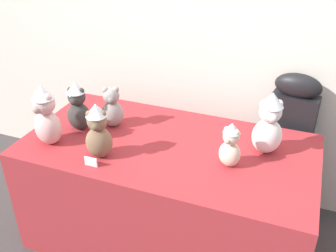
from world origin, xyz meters
TOP-DOWN VIEW (x-y plane):
  - wall_back at (0.00, 0.92)m, footprint 7.00×0.08m
  - display_table at (0.00, 0.25)m, footprint 1.63×0.84m
  - instrument_case at (0.62, 0.80)m, footprint 0.29×0.16m
  - teddy_bear_blush at (-0.63, 0.03)m, footprint 0.18×0.16m
  - teddy_bear_snow at (0.52, 0.37)m, footprint 0.20×0.19m
  - teddy_bear_cream at (0.36, 0.18)m, footprint 0.13×0.12m
  - teddy_bear_ash at (-0.39, 0.33)m, footprint 0.17×0.16m
  - teddy_bear_charcoal at (-0.55, 0.23)m, footprint 0.15×0.13m
  - teddy_bear_mocha at (-0.30, 0.01)m, footprint 0.17×0.16m
  - name_card_front_left at (-0.30, -0.08)m, footprint 0.07×0.01m

SIDE VIEW (x-z plane):
  - display_table at x=0.00m, z-range 0.00..0.70m
  - instrument_case at x=0.62m, z-range 0.00..1.02m
  - name_card_front_left at x=-0.30m, z-range 0.70..0.75m
  - teddy_bear_ash at x=-0.39m, z-range 0.69..0.95m
  - teddy_bear_cream at x=0.36m, z-range 0.70..0.95m
  - teddy_bear_charcoal at x=-0.55m, z-range 0.70..1.01m
  - teddy_bear_mocha at x=-0.30m, z-range 0.70..1.01m
  - teddy_bear_snow at x=0.52m, z-range 0.70..1.05m
  - teddy_bear_blush at x=-0.63m, z-range 0.70..1.05m
  - wall_back at x=0.00m, z-range 0.00..2.60m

